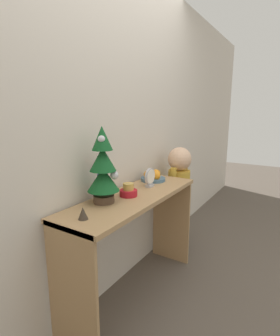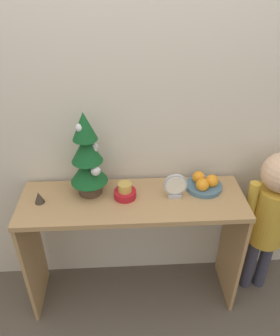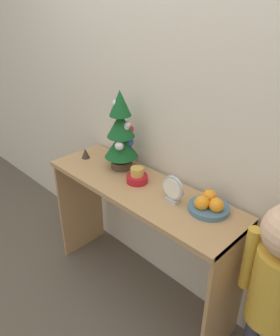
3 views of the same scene
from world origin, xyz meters
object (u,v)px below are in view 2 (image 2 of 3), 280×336
object	(u,v)px
desk_clock	(175,186)
figurine	(39,197)
mini_tree	(87,157)
child_figure	(272,209)
fruit_bowl	(204,184)
singing_bowl	(125,192)

from	to	relation	value
desk_clock	figurine	bearing A→B (deg)	-179.39
mini_tree	desk_clock	xyz separation A→B (m)	(0.47, -0.07, -0.16)
mini_tree	child_figure	world-z (taller)	mini_tree
fruit_bowl	mini_tree	bearing A→B (deg)	179.96
fruit_bowl	figurine	distance (m)	0.93
desk_clock	child_figure	xyz separation A→B (m)	(0.59, 0.01, -0.20)
desk_clock	child_figure	world-z (taller)	child_figure
desk_clock	mini_tree	bearing A→B (deg)	171.38
fruit_bowl	singing_bowl	bearing A→B (deg)	-172.85
mini_tree	figurine	bearing A→B (deg)	-163.74
figurine	child_figure	xyz separation A→B (m)	(1.34, 0.02, -0.16)
desk_clock	fruit_bowl	bearing A→B (deg)	21.64
desk_clock	child_figure	bearing A→B (deg)	1.18
singing_bowl	mini_tree	bearing A→B (deg)	163.55
mini_tree	singing_bowl	xyz separation A→B (m)	(0.20, -0.06, -0.20)
figurine	child_figure	world-z (taller)	child_figure
child_figure	fruit_bowl	bearing A→B (deg)	171.87
fruit_bowl	desk_clock	distance (m)	0.20
singing_bowl	desk_clock	world-z (taller)	desk_clock
desk_clock	child_figure	distance (m)	0.63
fruit_bowl	child_figure	xyz separation A→B (m)	(0.41, -0.06, -0.16)
singing_bowl	figurine	world-z (taller)	singing_bowl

